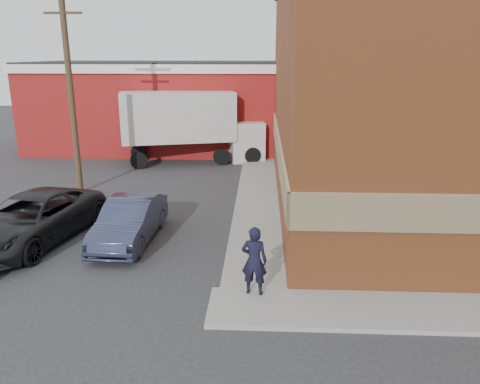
% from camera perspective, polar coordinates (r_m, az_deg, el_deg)
% --- Properties ---
extents(ground, '(90.00, 90.00, 0.00)m').
position_cam_1_polar(ground, '(12.74, -1.11, -12.06)').
color(ground, '#28282B').
rests_on(ground, ground).
extents(brick_building, '(14.25, 18.25, 9.36)m').
position_cam_1_polar(brick_building, '(21.63, 24.15, 11.39)').
color(brick_building, '#984E27').
rests_on(brick_building, ground).
extents(sidewalk_west, '(1.80, 18.00, 0.12)m').
position_cam_1_polar(sidewalk_west, '(21.04, 2.14, -0.15)').
color(sidewalk_west, gray).
rests_on(sidewalk_west, ground).
extents(warehouse, '(16.30, 8.30, 5.60)m').
position_cam_1_polar(warehouse, '(32.05, -9.64, 10.43)').
color(warehouse, maroon).
rests_on(warehouse, ground).
extents(utility_pole, '(2.00, 0.26, 9.00)m').
position_cam_1_polar(utility_pole, '(21.83, -20.00, 12.03)').
color(utility_pole, '#4C3926').
rests_on(utility_pole, ground).
extents(man, '(0.72, 0.53, 1.83)m').
position_cam_1_polar(man, '(12.02, 1.74, -8.36)').
color(man, black).
rests_on(man, sidewalk_south).
extents(sedan, '(1.71, 4.46, 1.45)m').
position_cam_1_polar(sedan, '(16.07, -13.29, -3.45)').
color(sedan, '#303650').
rests_on(sedan, ground).
extents(suv_a, '(3.74, 6.16, 1.60)m').
position_cam_1_polar(suv_a, '(17.10, -24.07, -3.01)').
color(suv_a, black).
rests_on(suv_a, ground).
extents(box_truck, '(8.54, 4.38, 4.04)m').
position_cam_1_polar(box_truck, '(27.12, -5.85, 8.48)').
color(box_truck, beige).
rests_on(box_truck, ground).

